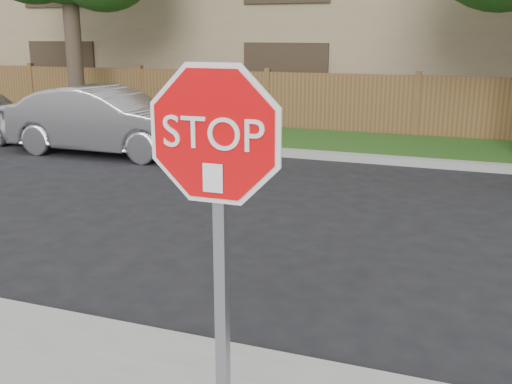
% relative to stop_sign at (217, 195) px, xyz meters
% --- Properties ---
extents(ground, '(90.00, 90.00, 0.00)m').
position_rel_stop_sign_xyz_m(ground, '(-0.29, 1.48, -1.83)').
color(ground, black).
rests_on(ground, ground).
extents(far_curb, '(70.00, 0.30, 0.15)m').
position_rel_stop_sign_xyz_m(far_curb, '(-0.29, 9.63, -1.75)').
color(far_curb, gray).
rests_on(far_curb, ground).
extents(grass_strip, '(70.00, 3.00, 0.12)m').
position_rel_stop_sign_xyz_m(grass_strip, '(-0.29, 11.28, -1.77)').
color(grass_strip, '#1E4714').
rests_on(grass_strip, ground).
extents(fence, '(70.00, 0.12, 1.60)m').
position_rel_stop_sign_xyz_m(fence, '(-0.29, 12.88, -1.03)').
color(fence, brown).
rests_on(fence, ground).
extents(apartment_building, '(35.20, 9.20, 7.20)m').
position_rel_stop_sign_xyz_m(apartment_building, '(-0.29, 18.48, 1.70)').
color(apartment_building, '#8F7858').
rests_on(apartment_building, ground).
extents(stop_sign, '(1.01, 0.13, 2.55)m').
position_rel_stop_sign_xyz_m(stop_sign, '(0.00, 0.00, 0.00)').
color(stop_sign, gray).
rests_on(stop_sign, sidewalk_near).
extents(sedan_left, '(4.55, 1.61, 1.50)m').
position_rel_stop_sign_xyz_m(sedan_left, '(-6.52, 8.47, -1.08)').
color(sedan_left, '#9F9FA3').
rests_on(sedan_left, ground).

